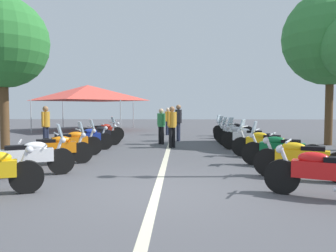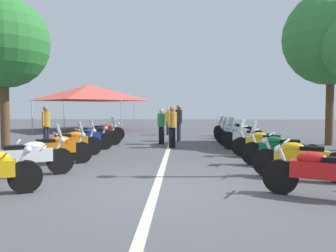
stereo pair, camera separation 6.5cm
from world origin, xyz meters
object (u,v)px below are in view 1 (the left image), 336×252
(motorcycle_right_row_6, at_px, (234,132))
(motorcycle_left_row_4, at_px, (86,138))
(motorcycle_right_row_5, at_px, (239,135))
(bystander_3, at_px, (46,123))
(motorcycle_right_row_3, at_px, (264,143))
(motorcycle_left_row_5, at_px, (98,135))
(bystander_1, at_px, (172,124))
(motorcycle_left_row_2, at_px, (56,149))
(motorcycle_left_row_3, at_px, (71,142))
(motorcycle_right_row_0, at_px, (323,172))
(motorcycle_right_row_2, at_px, (281,149))
(motorcycle_right_row_4, at_px, (248,138))
(motorcycle_left_row_6, at_px, (102,132))
(bystander_4, at_px, (178,120))
(roadside_tree_0, at_px, (331,38))
(motorcycle_left_row_1, at_px, (29,157))
(motorcycle_right_row_8, at_px, (229,128))
(motorcycle_right_row_7, at_px, (233,130))
(motorcycle_right_row_1, at_px, (301,159))
(event_tent, at_px, (88,93))
(bystander_2, at_px, (168,119))
(roadside_tree_2, at_px, (3,43))
(bystander_0, at_px, (161,124))

(motorcycle_right_row_6, bearing_deg, motorcycle_left_row_4, 54.13)
(motorcycle_right_row_5, bearing_deg, bystander_3, 28.38)
(motorcycle_right_row_3, height_order, motorcycle_right_row_6, motorcycle_right_row_3)
(motorcycle_left_row_5, xyz_separation_m, bystander_1, (-0.55, -3.08, 0.49))
(motorcycle_left_row_2, distance_m, motorcycle_left_row_3, 1.61)
(motorcycle_right_row_0, distance_m, motorcycle_right_row_6, 9.43)
(motorcycle_right_row_2, height_order, motorcycle_right_row_4, motorcycle_right_row_4)
(motorcycle_left_row_2, xyz_separation_m, motorcycle_left_row_6, (6.28, 0.19, 0.01))
(motorcycle_left_row_3, bearing_deg, bystander_4, 28.10)
(roadside_tree_0, bearing_deg, motorcycle_left_row_5, 93.86)
(motorcycle_left_row_1, relative_size, motorcycle_left_row_2, 1.01)
(motorcycle_left_row_5, distance_m, motorcycle_right_row_8, 7.77)
(motorcycle_left_row_3, distance_m, motorcycle_right_row_2, 6.45)
(motorcycle_right_row_7, bearing_deg, motorcycle_right_row_1, 114.67)
(motorcycle_left_row_5, height_order, bystander_3, bystander_3)
(motorcycle_right_row_8, bearing_deg, bystander_4, 73.23)
(motorcycle_left_row_6, relative_size, roadside_tree_0, 0.30)
(motorcycle_right_row_5, xyz_separation_m, bystander_3, (-0.76, 7.84, 0.51))
(motorcycle_left_row_1, xyz_separation_m, motorcycle_left_row_3, (3.18, 0.08, 0.00))
(motorcycle_right_row_8, distance_m, bystander_3, 9.73)
(motorcycle_left_row_4, distance_m, event_tent, 11.72)
(motorcycle_left_row_4, height_order, bystander_2, bystander_2)
(motorcycle_left_row_3, relative_size, motorcycle_right_row_1, 0.97)
(motorcycle_left_row_5, height_order, motorcycle_left_row_6, motorcycle_left_row_5)
(motorcycle_right_row_3, bearing_deg, roadside_tree_2, 18.54)
(motorcycle_left_row_5, distance_m, motorcycle_right_row_6, 6.13)
(motorcycle_left_row_6, bearing_deg, event_tent, 83.11)
(motorcycle_left_row_5, distance_m, bystander_1, 3.17)
(motorcycle_right_row_3, relative_size, bystander_2, 1.23)
(motorcycle_right_row_5, height_order, motorcycle_right_row_6, motorcycle_right_row_6)
(motorcycle_right_row_3, distance_m, motorcycle_right_row_5, 3.27)
(motorcycle_right_row_2, xyz_separation_m, bystander_4, (6.84, 2.76, 0.55))
(motorcycle_right_row_2, height_order, bystander_1, bystander_1)
(roadside_tree_0, bearing_deg, motorcycle_right_row_6, 75.57)
(motorcycle_left_row_3, bearing_deg, event_tent, 75.17)
(motorcycle_right_row_0, distance_m, roadside_tree_0, 10.13)
(motorcycle_left_row_5, relative_size, bystander_4, 1.07)
(motorcycle_left_row_4, height_order, motorcycle_right_row_4, motorcycle_right_row_4)
(motorcycle_left_row_2, xyz_separation_m, motorcycle_right_row_7, (7.94, -6.14, 0.01))
(motorcycle_right_row_0, height_order, motorcycle_right_row_1, motorcycle_right_row_1)
(motorcycle_right_row_4, bearing_deg, motorcycle_right_row_8, -58.68)
(bystander_3, bearing_deg, event_tent, -76.78)
(motorcycle_right_row_7, bearing_deg, motorcycle_left_row_1, 81.94)
(bystander_0, relative_size, roadside_tree_0, 0.24)
(motorcycle_left_row_4, relative_size, roadside_tree_2, 0.34)
(motorcycle_right_row_7, xyz_separation_m, bystander_4, (-1.16, 2.78, 0.55))
(motorcycle_right_row_2, bearing_deg, motorcycle_right_row_0, 108.09)
(motorcycle_right_row_7, distance_m, roadside_tree_0, 6.03)
(motorcycle_right_row_4, relative_size, motorcycle_right_row_8, 1.06)
(bystander_0, bearing_deg, roadside_tree_0, -39.71)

